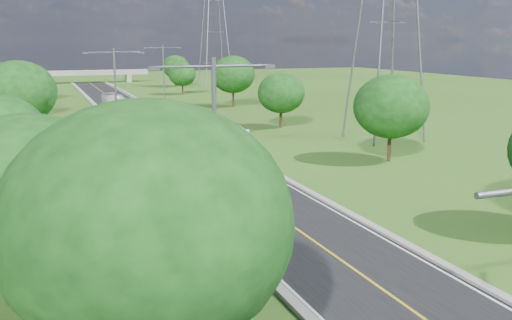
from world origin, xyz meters
The scene contains 23 objects.
ground centered at (0.00, 60.00, 0.00)m, with size 260.00×260.00×0.00m, color #345417.
road centered at (0.00, 66.00, 0.03)m, with size 8.00×150.00×0.06m, color black.
curb_left centered at (-4.25, 66.00, 0.11)m, with size 0.50×150.00×0.22m, color gray.
curb_right centered at (4.25, 66.00, 0.11)m, with size 0.50×150.00×0.22m, color gray.
speed_limit_sign centered at (5.20, 37.98, 1.60)m, with size 0.55×0.09×2.40m.
overpass centered at (0.00, 140.00, 2.41)m, with size 30.00×3.00×3.20m.
streetlight_near_left centered at (-6.00, 12.00, 5.94)m, with size 5.90×0.25×10.00m.
streetlight_mid_left centered at (-6.00, 45.00, 5.94)m, with size 5.90×0.25×10.00m.
streetlight_far_right centered at (6.00, 78.00, 5.94)m, with size 5.90×0.25×10.00m.
power_tower_near centered at (22.00, 40.00, 14.01)m, with size 9.00×6.40×28.00m.
power_tower_far centered at (26.00, 115.00, 14.01)m, with size 9.00×6.40×28.00m.
tree_la centered at (-14.00, 8.00, 5.27)m, with size 7.14×7.14×8.30m.
tree_lc centered at (-15.00, 50.00, 5.58)m, with size 7.56×7.56×8.79m.
tree_ld centered at (-17.00, 74.00, 4.95)m, with size 6.72×6.72×7.82m.
tree_le centered at (-14.50, 98.00, 4.33)m, with size 5.88×5.88×6.84m.
tree_lf centered at (-11.00, 2.00, 5.89)m, with size 7.98×7.98×9.28m.
tree_rb centered at (16.00, 30.00, 4.95)m, with size 6.72×6.72×7.82m.
tree_rc centered at (15.00, 52.00, 4.33)m, with size 5.88×5.88×6.84m.
tree_rd centered at (17.00, 76.00, 5.27)m, with size 7.14×7.14×8.30m.
tree_re centered at (14.50, 100.00, 4.02)m, with size 5.46×5.46×6.35m.
tree_rf centered at (18.00, 120.00, 4.64)m, with size 6.30×6.30×7.33m.
bus_outbound centered at (1.87, 40.29, 1.71)m, with size 2.77×11.83×3.29m, color white.
bus_inbound centered at (-2.82, 71.66, 1.55)m, with size 2.50×10.69×2.98m, color white.
Camera 1 is at (-13.61, -12.73, 10.74)m, focal length 40.00 mm.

